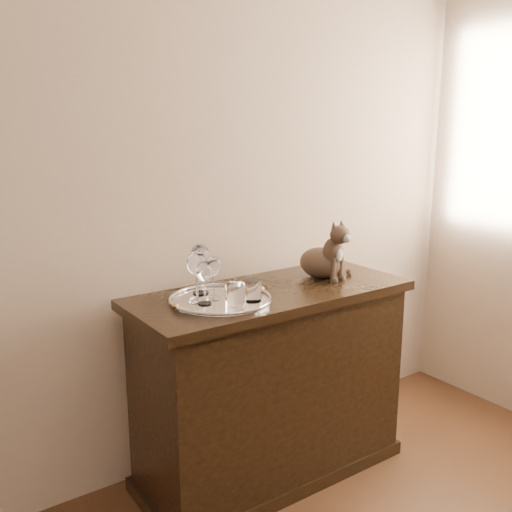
{
  "coord_description": "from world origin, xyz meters",
  "views": [
    {
      "loc": [
        -0.75,
        0.11,
        1.53
      ],
      "look_at": [
        0.53,
        1.95,
        1.0
      ],
      "focal_mm": 40.0,
      "sensor_mm": 36.0,
      "label": 1
    }
  ],
  "objects_px": {
    "sideboard": "(271,384)",
    "wine_glass_d": "(213,277)",
    "wine_glass_a": "(197,276)",
    "wine_glass_c": "(205,283)",
    "wine_glass_b": "(200,269)",
    "cat": "(321,248)",
    "tumbler_b": "(236,295)",
    "tray": "(221,301)",
    "tumbler_a": "(252,291)"
  },
  "relations": [
    {
      "from": "sideboard",
      "to": "wine_glass_d",
      "type": "distance_m",
      "value": 0.59
    },
    {
      "from": "wine_glass_a",
      "to": "wine_glass_c",
      "type": "xyz_separation_m",
      "value": [
        0.01,
        -0.05,
        -0.02
      ]
    },
    {
      "from": "sideboard",
      "to": "wine_glass_c",
      "type": "bearing_deg",
      "value": -174.91
    },
    {
      "from": "wine_glass_b",
      "to": "wine_glass_c",
      "type": "bearing_deg",
      "value": -113.01
    },
    {
      "from": "wine_glass_a",
      "to": "wine_glass_b",
      "type": "height_order",
      "value": "wine_glass_b"
    },
    {
      "from": "wine_glass_c",
      "to": "cat",
      "type": "distance_m",
      "value": 0.64
    },
    {
      "from": "wine_glass_c",
      "to": "wine_glass_d",
      "type": "relative_size",
      "value": 0.99
    },
    {
      "from": "sideboard",
      "to": "tumbler_b",
      "type": "xyz_separation_m",
      "value": [
        -0.25,
        -0.12,
        0.48
      ]
    },
    {
      "from": "tray",
      "to": "wine_glass_d",
      "type": "bearing_deg",
      "value": 113.19
    },
    {
      "from": "tumbler_a",
      "to": "tumbler_b",
      "type": "xyz_separation_m",
      "value": [
        -0.09,
        -0.02,
        0.0
      ]
    },
    {
      "from": "tumbler_a",
      "to": "cat",
      "type": "height_order",
      "value": "cat"
    },
    {
      "from": "wine_glass_d",
      "to": "cat",
      "type": "distance_m",
      "value": 0.57
    },
    {
      "from": "wine_glass_d",
      "to": "cat",
      "type": "xyz_separation_m",
      "value": [
        0.57,
        0.02,
        0.04
      ]
    },
    {
      "from": "sideboard",
      "to": "tumbler_a",
      "type": "height_order",
      "value": "tumbler_a"
    },
    {
      "from": "tumbler_a",
      "to": "cat",
      "type": "xyz_separation_m",
      "value": [
        0.47,
        0.13,
        0.09
      ]
    },
    {
      "from": "sideboard",
      "to": "wine_glass_c",
      "type": "distance_m",
      "value": 0.62
    },
    {
      "from": "tumbler_a",
      "to": "tumbler_b",
      "type": "relative_size",
      "value": 0.96
    },
    {
      "from": "tumbler_a",
      "to": "wine_glass_d",
      "type": "bearing_deg",
      "value": 132.58
    },
    {
      "from": "tumbler_a",
      "to": "tumbler_b",
      "type": "bearing_deg",
      "value": -168.43
    },
    {
      "from": "wine_glass_c",
      "to": "wine_glass_d",
      "type": "bearing_deg",
      "value": 33.47
    },
    {
      "from": "wine_glass_c",
      "to": "wine_glass_a",
      "type": "bearing_deg",
      "value": 96.38
    },
    {
      "from": "tray",
      "to": "wine_glass_c",
      "type": "relative_size",
      "value": 2.39
    },
    {
      "from": "tray",
      "to": "wine_glass_d",
      "type": "xyz_separation_m",
      "value": [
        -0.01,
        0.03,
        0.09
      ]
    },
    {
      "from": "wine_glass_a",
      "to": "cat",
      "type": "relative_size",
      "value": 0.74
    },
    {
      "from": "wine_glass_c",
      "to": "wine_glass_d",
      "type": "distance_m",
      "value": 0.08
    },
    {
      "from": "sideboard",
      "to": "wine_glass_a",
      "type": "bearing_deg",
      "value": 176.84
    },
    {
      "from": "tumbler_b",
      "to": "cat",
      "type": "relative_size",
      "value": 0.32
    },
    {
      "from": "sideboard",
      "to": "tray",
      "type": "distance_m",
      "value": 0.5
    },
    {
      "from": "wine_glass_b",
      "to": "cat",
      "type": "distance_m",
      "value": 0.58
    },
    {
      "from": "tumbler_a",
      "to": "wine_glass_a",
      "type": "bearing_deg",
      "value": 144.99
    },
    {
      "from": "wine_glass_b",
      "to": "tray",
      "type": "bearing_deg",
      "value": -79.8
    },
    {
      "from": "sideboard",
      "to": "cat",
      "type": "bearing_deg",
      "value": 6.01
    },
    {
      "from": "wine_glass_a",
      "to": "wine_glass_c",
      "type": "relative_size",
      "value": 1.19
    },
    {
      "from": "wine_glass_a",
      "to": "wine_glass_d",
      "type": "relative_size",
      "value": 1.17
    },
    {
      "from": "sideboard",
      "to": "cat",
      "type": "xyz_separation_m",
      "value": [
        0.3,
        0.03,
        0.56
      ]
    },
    {
      "from": "tray",
      "to": "wine_glass_d",
      "type": "height_order",
      "value": "wine_glass_d"
    },
    {
      "from": "wine_glass_b",
      "to": "wine_glass_d",
      "type": "height_order",
      "value": "wine_glass_b"
    },
    {
      "from": "cat",
      "to": "sideboard",
      "type": "bearing_deg",
      "value": 179.57
    },
    {
      "from": "wine_glass_d",
      "to": "tumbler_b",
      "type": "bearing_deg",
      "value": -82.19
    },
    {
      "from": "tray",
      "to": "wine_glass_b",
      "type": "height_order",
      "value": "wine_glass_b"
    },
    {
      "from": "wine_glass_c",
      "to": "cat",
      "type": "bearing_deg",
      "value": 5.52
    },
    {
      "from": "sideboard",
      "to": "tumbler_a",
      "type": "relative_size",
      "value": 14.5
    },
    {
      "from": "wine_glass_d",
      "to": "tumbler_a",
      "type": "distance_m",
      "value": 0.16
    },
    {
      "from": "wine_glass_a",
      "to": "wine_glass_c",
      "type": "height_order",
      "value": "wine_glass_a"
    },
    {
      "from": "wine_glass_a",
      "to": "tumbler_a",
      "type": "relative_size",
      "value": 2.4
    },
    {
      "from": "sideboard",
      "to": "tray",
      "type": "height_order",
      "value": "tray"
    },
    {
      "from": "wine_glass_d",
      "to": "tumbler_a",
      "type": "relative_size",
      "value": 2.04
    },
    {
      "from": "tray",
      "to": "wine_glass_b",
      "type": "bearing_deg",
      "value": 100.2
    },
    {
      "from": "tumbler_b",
      "to": "wine_glass_c",
      "type": "bearing_deg",
      "value": 131.91
    },
    {
      "from": "wine_glass_a",
      "to": "wine_glass_b",
      "type": "relative_size",
      "value": 0.98
    }
  ]
}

